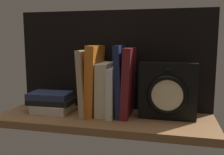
{
  "coord_description": "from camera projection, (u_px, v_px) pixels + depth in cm",
  "views": [
    {
      "loc": [
        22.46,
        -82.34,
        26.4
      ],
      "look_at": [
        1.88,
        3.1,
        13.36
      ],
      "focal_mm": 40.54,
      "sensor_mm": 36.0,
      "label": 1
    }
  ],
  "objects": [
    {
      "name": "framed_clock",
      "position": [
        167.0,
        91.0,
        0.85
      ],
      "size": [
        19.04,
        6.63,
        19.04
      ],
      "color": "black",
      "rests_on": "ground_plane"
    },
    {
      "name": "book_stack_side",
      "position": [
        52.0,
        102.0,
        0.94
      ],
      "size": [
        16.4,
        11.32,
        7.15
      ],
      "color": "beige",
      "rests_on": "ground_plane"
    },
    {
      "name": "book_navy_bierce",
      "position": [
        121.0,
        81.0,
        0.88
      ],
      "size": [
        3.2,
        13.25,
        24.7
      ],
      "primitive_type": "cube",
      "rotation": [
        0.0,
        -0.04,
        0.0
      ],
      "color": "#192147",
      "rests_on": "ground_plane"
    },
    {
      "name": "ground_plane",
      "position": [
        105.0,
        120.0,
        0.88
      ],
      "size": [
        74.74,
        25.41,
        2.5
      ],
      "primitive_type": "cube",
      "color": "brown"
    },
    {
      "name": "book_tan_shortstories",
      "position": [
        87.0,
        82.0,
        0.91
      ],
      "size": [
        2.89,
        16.81,
        23.08
      ],
      "primitive_type": "cube",
      "rotation": [
        0.0,
        -0.05,
        0.0
      ],
      "color": "tan",
      "rests_on": "ground_plane"
    },
    {
      "name": "back_panel",
      "position": [
        113.0,
        60.0,
        0.97
      ],
      "size": [
        74.74,
        1.2,
        37.51
      ],
      "primitive_type": "cube",
      "color": "black",
      "rests_on": "ground_plane"
    },
    {
      "name": "book_cream_twain",
      "position": [
        105.0,
        89.0,
        0.9
      ],
      "size": [
        4.3,
        13.04,
        18.57
      ],
      "primitive_type": "cube",
      "rotation": [
        0.0,
        0.02,
        0.0
      ],
      "color": "beige",
      "rests_on": "ground_plane"
    },
    {
      "name": "book_maroon_dawkins",
      "position": [
        128.0,
        82.0,
        0.88
      ],
      "size": [
        3.62,
        14.01,
        23.88
      ],
      "primitive_type": "cube",
      "rotation": [
        0.0,
        0.04,
        0.0
      ],
      "color": "maroon",
      "rests_on": "ground_plane"
    },
    {
      "name": "book_orange_pandolfini",
      "position": [
        95.0,
        80.0,
        0.9
      ],
      "size": [
        4.03,
        14.39,
        24.6
      ],
      "primitive_type": "cube",
      "rotation": [
        0.0,
        0.04,
        0.0
      ],
      "color": "orange",
      "rests_on": "ground_plane"
    },
    {
      "name": "book_white_catcher",
      "position": [
        114.0,
        91.0,
        0.89
      ],
      "size": [
        2.33,
        15.71,
        17.03
      ],
      "primitive_type": "cube",
      "rotation": [
        0.0,
        0.01,
        0.0
      ],
      "color": "silver",
      "rests_on": "ground_plane"
    }
  ]
}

